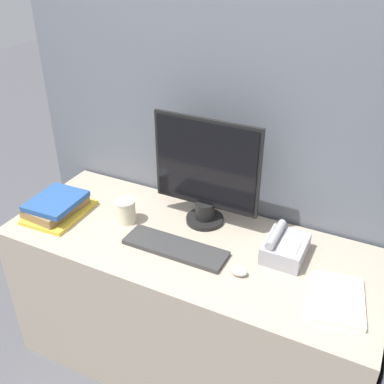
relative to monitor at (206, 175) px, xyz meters
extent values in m
cube|color=slate|center=(0.01, 0.19, -0.10)|extent=(2.02, 0.04, 1.78)
cube|color=tan|center=(0.01, -0.17, -0.61)|extent=(1.62, 0.64, 0.75)
cylinder|color=black|center=(0.00, 0.00, -0.23)|extent=(0.17, 0.17, 0.02)
cylinder|color=black|center=(0.00, 0.00, -0.18)|extent=(0.09, 0.09, 0.08)
cube|color=black|center=(0.00, 0.00, 0.05)|extent=(0.49, 0.02, 0.41)
cube|color=black|center=(0.00, -0.01, 0.05)|extent=(0.46, 0.01, 0.38)
cube|color=#333333|center=(-0.02, -0.25, -0.23)|extent=(0.44, 0.13, 0.02)
ellipsoid|color=silver|center=(0.27, -0.27, -0.22)|extent=(0.07, 0.05, 0.04)
cylinder|color=beige|center=(-0.32, -0.16, -0.19)|extent=(0.09, 0.09, 0.10)
cylinder|color=white|center=(-0.32, -0.16, -0.13)|extent=(0.09, 0.09, 0.01)
cube|color=gold|center=(-0.63, -0.25, -0.23)|extent=(0.25, 0.31, 0.02)
cube|color=olive|center=(-0.65, -0.25, -0.20)|extent=(0.20, 0.27, 0.04)
cube|color=#264C8C|center=(-0.64, -0.26, -0.16)|extent=(0.22, 0.25, 0.03)
cube|color=#99999E|center=(0.40, -0.08, -0.20)|extent=(0.16, 0.20, 0.08)
cube|color=white|center=(0.42, -0.11, -0.16)|extent=(0.07, 0.09, 0.00)
cylinder|color=#99999E|center=(0.35, -0.08, -0.14)|extent=(0.04, 0.18, 0.04)
cube|color=white|center=(0.64, -0.25, -0.23)|extent=(0.23, 0.29, 0.02)
camera|label=1|loc=(0.70, -1.54, 0.93)|focal=42.00mm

